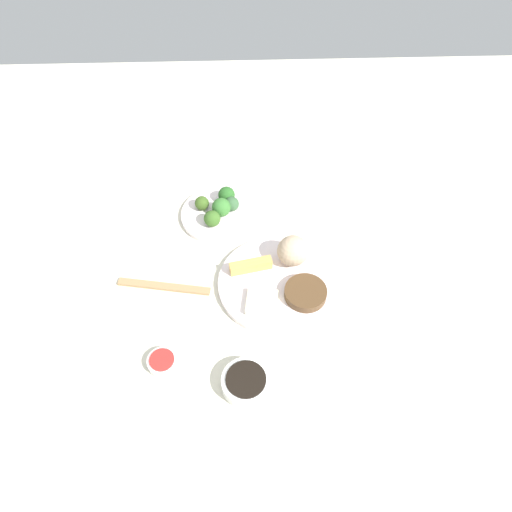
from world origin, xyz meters
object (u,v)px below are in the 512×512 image
(sauce_ramekin_sweet_and_sour, at_px, (163,362))
(chopsticks_pair, at_px, (164,286))
(main_plate, at_px, (277,283))
(broccoli_plate, at_px, (220,214))
(soy_sauce_bowl, at_px, (246,383))

(sauce_ramekin_sweet_and_sour, xyz_separation_m, chopsticks_pair, (-0.21, -0.02, -0.01))
(main_plate, relative_size, sauce_ramekin_sweet_and_sour, 4.41)
(broccoli_plate, bearing_deg, chopsticks_pair, -29.84)
(main_plate, height_order, soy_sauce_bowl, soy_sauce_bowl)
(broccoli_plate, xyz_separation_m, chopsticks_pair, (0.24, -0.14, -0.00))
(broccoli_plate, xyz_separation_m, soy_sauce_bowl, (0.50, 0.06, 0.01))
(main_plate, relative_size, soy_sauce_bowl, 2.80)
(soy_sauce_bowl, height_order, sauce_ramekin_sweet_and_sour, soy_sauce_bowl)
(broccoli_plate, distance_m, sauce_ramekin_sweet_and_sour, 0.46)
(main_plate, xyz_separation_m, sauce_ramekin_sweet_and_sour, (0.20, -0.27, 0.00))
(broccoli_plate, distance_m, chopsticks_pair, 0.27)
(main_plate, distance_m, sauce_ramekin_sweet_and_sour, 0.34)
(soy_sauce_bowl, bearing_deg, chopsticks_pair, -143.18)
(broccoli_plate, relative_size, soy_sauce_bowl, 2.04)
(main_plate, xyz_separation_m, broccoli_plate, (-0.24, -0.15, -0.00))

